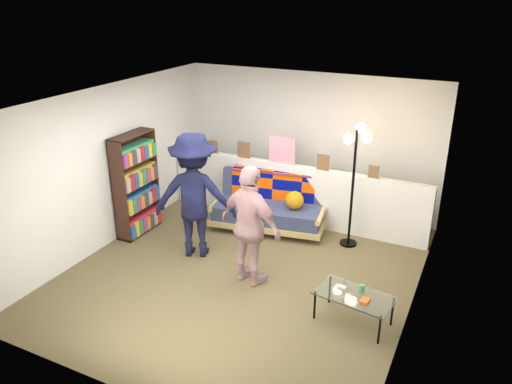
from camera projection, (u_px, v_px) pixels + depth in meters
ground at (244, 271)px, 6.97m from camera, size 5.00×5.00×0.00m
room_shell at (258, 148)px, 6.72m from camera, size 4.60×5.05×2.45m
half_wall_ledge at (293, 194)px, 8.28m from camera, size 4.45×0.15×1.00m
ledge_decor at (281, 153)px, 8.09m from camera, size 2.97×0.02×0.45m
futon_sofa at (271, 206)px, 8.13m from camera, size 1.95×1.15×0.79m
bookshelf at (136, 188)px, 7.83m from camera, size 0.27×0.81×1.63m
coffee_table at (355, 297)px, 5.79m from camera, size 0.96×0.62×0.47m
floor_lamp at (356, 161)px, 7.21m from camera, size 0.43×0.33×1.89m
person_left at (195, 196)px, 7.11m from camera, size 1.36×1.07×1.84m
person_right at (251, 226)px, 6.42m from camera, size 1.04×0.65×1.65m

